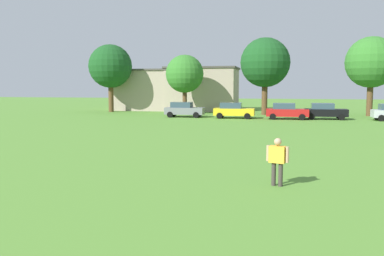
{
  "coord_description": "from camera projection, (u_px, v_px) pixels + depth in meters",
  "views": [
    {
      "loc": [
        3.56,
        -0.76,
        3.51
      ],
      "look_at": [
        1.07,
        11.06,
        2.25
      ],
      "focal_mm": 38.22,
      "sensor_mm": 36.0,
      "label": 1
    }
  ],
  "objects": [
    {
      "name": "parked_car_red_2",
      "position": [
        286.0,
        111.0,
        42.57
      ],
      "size": [
        4.3,
        2.02,
        1.68
      ],
      "color": "red",
      "rests_on": "ground"
    },
    {
      "name": "tree_center_left",
      "position": [
        265.0,
        63.0,
        48.66
      ],
      "size": [
        5.9,
        5.9,
        9.2
      ],
      "color": "brown",
      "rests_on": "ground"
    },
    {
      "name": "parked_car_black_3",
      "position": [
        325.0,
        111.0,
        42.47
      ],
      "size": [
        4.3,
        2.02,
        1.68
      ],
      "color": "black",
      "rests_on": "ground"
    },
    {
      "name": "parked_car_yellow_1",
      "position": [
        233.0,
        110.0,
        43.82
      ],
      "size": [
        4.3,
        2.02,
        1.68
      ],
      "color": "yellow",
      "rests_on": "ground"
    },
    {
      "name": "adult_bystander",
      "position": [
        277.0,
        158.0,
        14.24
      ],
      "size": [
        0.78,
        0.46,
        1.7
      ],
      "rotation": [
        0.0,
        0.0,
        5.98
      ],
      "color": "#3F3833",
      "rests_on": "ground"
    },
    {
      "name": "tree_left",
      "position": [
        185.0,
        74.0,
        50.3
      ],
      "size": [
        4.67,
        4.67,
        7.28
      ],
      "color": "brown",
      "rests_on": "ground"
    },
    {
      "name": "tree_far_left",
      "position": [
        110.0,
        66.0,
        54.06
      ],
      "size": [
        5.73,
        5.73,
        8.93
      ],
      "color": "brown",
      "rests_on": "ground"
    },
    {
      "name": "parked_car_gray_0",
      "position": [
        184.0,
        109.0,
        45.44
      ],
      "size": [
        4.3,
        2.02,
        1.68
      ],
      "color": "slate",
      "rests_on": "ground"
    },
    {
      "name": "tree_center_right",
      "position": [
        371.0,
        62.0,
        46.48
      ],
      "size": [
        5.82,
        5.82,
        9.07
      ],
      "color": "brown",
      "rests_on": "ground"
    },
    {
      "name": "ground_plane",
      "position": [
        229.0,
        132.0,
        31.03
      ],
      "size": [
        160.0,
        160.0,
        0.0
      ],
      "primitive_type": "plane",
      "color": "#568C33"
    },
    {
      "name": "house_right",
      "position": [
        203.0,
        89.0,
        57.6
      ],
      "size": [
        9.78,
        7.79,
        6.05
      ],
      "color": "tan",
      "rests_on": "ground"
    },
    {
      "name": "house_left",
      "position": [
        154.0,
        90.0,
        59.1
      ],
      "size": [
        11.19,
        7.64,
        5.78
      ],
      "color": "tan",
      "rests_on": "ground"
    }
  ]
}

